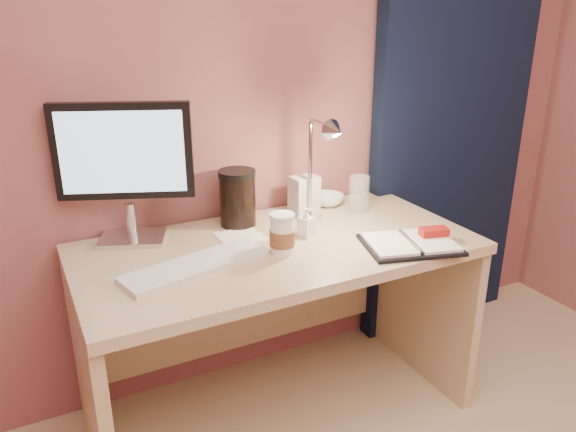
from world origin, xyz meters
name	(u,v)px	position (x,y,z in m)	size (l,w,h in m)	color
room	(438,97)	(0.95, 1.69, 1.14)	(3.50, 3.50, 3.50)	#C6B28E
desk	(269,292)	(0.00, 1.45, 0.50)	(1.40, 0.70, 0.73)	#C3AF8A
monitor	(125,160)	(-0.45, 1.65, 1.03)	(0.45, 0.24, 0.50)	silver
keyboard	(196,266)	(-0.32, 1.32, 0.74)	(0.49, 0.14, 0.02)	white
planner	(412,243)	(0.41, 1.15, 0.74)	(0.37, 0.32, 0.05)	black
paper_a	(241,237)	(-0.09, 1.50, 0.73)	(0.16, 0.16, 0.00)	white
coffee_cup	(282,235)	(-0.02, 1.31, 0.80)	(0.09, 0.09, 0.14)	white
clear_cup	(359,193)	(0.45, 1.55, 0.80)	(0.08, 0.08, 0.14)	white
bowl	(327,200)	(0.37, 1.66, 0.75)	(0.14, 0.14, 0.04)	white
lotion_bottle	(306,222)	(0.13, 1.40, 0.78)	(0.05, 0.05, 0.11)	white
dark_jar	(238,201)	(-0.05, 1.62, 0.83)	(0.14, 0.14, 0.19)	black
product_box	(304,196)	(0.23, 1.60, 0.81)	(0.11, 0.08, 0.16)	beige
desk_lamp	(324,160)	(0.22, 1.44, 0.99)	(0.10, 0.26, 0.42)	silver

